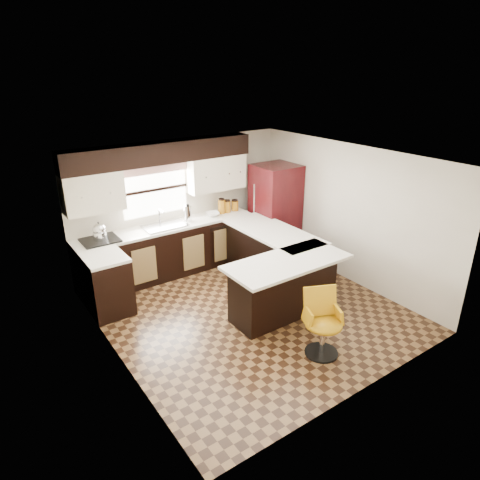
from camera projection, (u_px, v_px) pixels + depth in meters
floor at (250, 310)px, 6.75m from camera, size 4.40×4.40×0.00m
ceiling at (251, 159)px, 5.84m from camera, size 4.40×4.40×0.00m
wall_back at (181, 203)px, 7.96m from camera, size 4.40×0.00×4.40m
wall_front at (371, 304)px, 4.62m from camera, size 4.40×0.00×4.40m
wall_left at (111, 278)px, 5.18m from camera, size 0.00×4.40×4.40m
wall_right at (348, 214)px, 7.40m from camera, size 0.00×4.40×4.40m
base_cab_back at (169, 251)px, 7.78m from camera, size 3.30×0.60×0.90m
base_cab_left at (108, 286)px, 6.57m from camera, size 0.60×0.70×0.90m
counter_back at (167, 227)px, 7.60m from camera, size 3.30×0.60×0.04m
counter_left at (104, 258)px, 6.39m from camera, size 0.60×0.70×0.04m
soffit at (161, 152)px, 7.23m from camera, size 3.40×0.35×0.36m
upper_cab_left at (93, 192)px, 6.77m from camera, size 0.94×0.35×0.64m
upper_cab_right at (216, 173)px, 7.99m from camera, size 1.14×0.35×0.64m
window_pane at (155, 190)px, 7.55m from camera, size 1.20×0.02×0.90m
valance at (154, 168)px, 7.37m from camera, size 1.30×0.06×0.18m
sink at (165, 226)px, 7.54m from camera, size 0.75×0.45×0.03m
dishwasher at (223, 245)px, 8.10m from camera, size 0.58×0.03×0.78m
cooktop at (100, 240)px, 6.94m from camera, size 0.58×0.50×0.02m
peninsula_long at (270, 257)px, 7.53m from camera, size 0.60×1.95×0.90m
peninsula_return at (283, 288)px, 6.51m from camera, size 1.65×0.60×0.90m
counter_pen_long at (273, 232)px, 7.37m from camera, size 0.84×1.95×0.04m
counter_pen_return at (288, 262)px, 6.25m from camera, size 1.89×0.84×0.04m
refrigerator at (275, 211)px, 8.41m from camera, size 0.79×0.76×1.84m
bar_chair at (324, 325)px, 5.57m from camera, size 0.64×0.64×0.91m
kettle at (99, 231)px, 6.88m from camera, size 0.22×0.22×0.30m
percolator at (188, 213)px, 7.76m from camera, size 0.14×0.14×0.30m
mixing_bowl at (212, 214)px, 8.08m from camera, size 0.32×0.32×0.07m
canister_large at (222, 207)px, 8.18m from camera, size 0.13×0.13×0.27m
canister_med at (227, 207)px, 8.25m from camera, size 0.14×0.14×0.22m
canister_small at (235, 206)px, 8.35m from camera, size 0.14×0.14×0.19m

